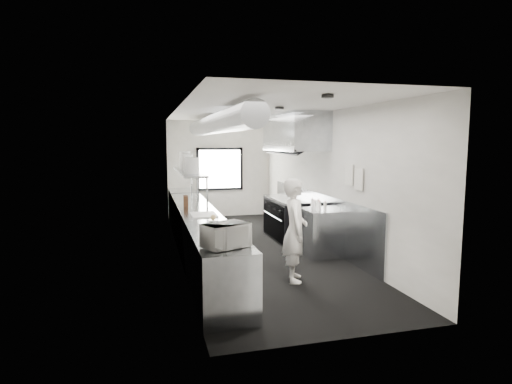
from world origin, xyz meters
TOP-DOWN VIEW (x-y plane):
  - floor at (0.00, 0.00)m, footprint 3.00×8.00m
  - ceiling at (0.00, 0.00)m, footprint 3.00×8.00m
  - wall_back at (0.00, 4.00)m, footprint 3.00×0.02m
  - wall_front at (0.00, -4.00)m, footprint 3.00×0.02m
  - wall_left at (-1.50, 0.00)m, footprint 0.02×8.00m
  - wall_right at (1.50, 0.00)m, footprint 0.02×8.00m
  - wall_cladding at (1.48, 0.30)m, footprint 0.03×5.50m
  - hvac_duct at (-0.70, 0.40)m, footprint 0.40×6.40m
  - service_window at (0.00, 3.96)m, footprint 1.36×0.05m
  - exhaust_hood at (1.10, 0.70)m, footprint 0.81×2.20m
  - prep_counter at (-1.15, -0.50)m, footprint 0.70×6.00m
  - pass_shelf at (-1.19, 1.00)m, footprint 0.45×3.00m
  - range at (1.04, 0.70)m, footprint 0.88×1.60m
  - bottle_station at (1.15, -0.70)m, footprint 0.65×0.80m
  - far_work_table at (-1.15, 3.20)m, footprint 0.70×1.20m
  - notice_sheet_a at (1.47, -1.20)m, footprint 0.02×0.28m
  - notice_sheet_b at (1.47, -1.55)m, footprint 0.02×0.28m
  - line_cook at (0.15, -1.97)m, footprint 0.52×0.67m
  - microwave at (-1.16, -3.08)m, footprint 0.61×0.55m
  - deli_tub_a at (-1.28, -2.39)m, footprint 0.15×0.15m
  - deli_tub_b at (-1.32, -2.28)m, footprint 0.13×0.13m
  - newspaper at (-0.96, -1.97)m, footprint 0.46×0.50m
  - small_plate at (-1.03, -1.33)m, footprint 0.16×0.16m
  - pastry at (-1.03, -1.33)m, footprint 0.09×0.09m
  - cutting_board at (-1.12, -0.76)m, footprint 0.44×0.59m
  - knife_block at (-1.33, 0.35)m, footprint 0.10×0.20m
  - plate_stack_a at (-1.21, 0.19)m, footprint 0.34×0.34m
  - plate_stack_b at (-1.21, 0.66)m, footprint 0.27×0.27m
  - plate_stack_c at (-1.21, 1.12)m, footprint 0.31×0.31m
  - plate_stack_d at (-1.21, 1.71)m, footprint 0.32×0.32m
  - squeeze_bottle_a at (1.12, -0.97)m, footprint 0.07×0.07m
  - squeeze_bottle_b at (1.06, -0.82)m, footprint 0.06×0.06m
  - squeeze_bottle_c at (1.07, -0.74)m, footprint 0.08×0.08m
  - squeeze_bottle_d at (1.08, -0.57)m, footprint 0.07×0.07m
  - squeeze_bottle_e at (1.09, -0.40)m, footprint 0.07×0.07m

SIDE VIEW (x-z plane):
  - floor at x=0.00m, z-range -0.01..0.01m
  - prep_counter at x=-1.15m, z-range 0.00..0.90m
  - bottle_station at x=1.15m, z-range 0.00..0.90m
  - far_work_table at x=-1.15m, z-range 0.00..0.90m
  - range at x=1.04m, z-range 0.00..0.94m
  - wall_cladding at x=1.48m, z-range 0.00..1.10m
  - line_cook at x=0.15m, z-range 0.00..1.63m
  - newspaper at x=-0.96m, z-range 0.90..0.91m
  - small_plate at x=-1.03m, z-range 0.90..0.91m
  - cutting_board at x=-1.12m, z-range 0.90..0.92m
  - deli_tub_b at x=-1.32m, z-range 0.90..0.99m
  - deli_tub_a at x=-1.28m, z-range 0.90..1.00m
  - pastry at x=-1.03m, z-range 0.91..1.00m
  - squeeze_bottle_d at x=1.08m, z-range 0.90..1.06m
  - squeeze_bottle_e at x=1.09m, z-range 0.90..1.06m
  - squeeze_bottle_b at x=1.06m, z-range 0.90..1.08m
  - squeeze_bottle_a at x=1.12m, z-range 0.90..1.08m
  - squeeze_bottle_c at x=1.07m, z-range 0.90..1.09m
  - knife_block at x=-1.33m, z-range 0.90..1.12m
  - microwave at x=-1.16m, z-range 0.90..1.20m
  - service_window at x=0.00m, z-range 0.77..2.02m
  - wall_back at x=0.00m, z-range 0.00..2.80m
  - wall_front at x=0.00m, z-range 0.00..2.80m
  - wall_left at x=-1.50m, z-range 0.00..2.80m
  - wall_right at x=1.50m, z-range 0.00..2.80m
  - pass_shelf at x=-1.19m, z-range 1.20..1.88m
  - notice_sheet_b at x=1.47m, z-range 1.36..1.74m
  - notice_sheet_a at x=1.47m, z-range 1.41..1.79m
  - plate_stack_b at x=-1.21m, z-range 1.57..1.85m
  - plate_stack_a at x=-1.21m, z-range 1.57..1.88m
  - plate_stack_c at x=-1.21m, z-range 1.57..1.92m
  - plate_stack_d at x=-1.21m, z-range 1.57..1.97m
  - exhaust_hood at x=1.10m, z-range 1.95..2.83m
  - hvac_duct at x=-0.70m, z-range 2.35..2.75m
  - ceiling at x=0.00m, z-range 2.79..2.80m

